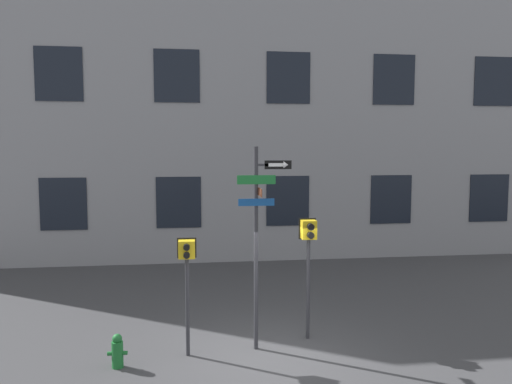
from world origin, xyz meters
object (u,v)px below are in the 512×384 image
object	(u,v)px
pedestrian_signal_left	(187,264)
fire_hydrant	(117,351)
street_sign_pole	(259,231)
pedestrian_signal_right	(309,245)

from	to	relation	value
pedestrian_signal_left	fire_hydrant	distance (m)	2.11
street_sign_pole	fire_hydrant	size ratio (longest dim) A/B	6.39
street_sign_pole	pedestrian_signal_right	size ratio (longest dim) A/B	1.59
pedestrian_signal_left	street_sign_pole	bearing A→B (deg)	5.99
pedestrian_signal_right	fire_hydrant	world-z (taller)	pedestrian_signal_right
pedestrian_signal_left	fire_hydrant	size ratio (longest dim) A/B	3.62
street_sign_pole	pedestrian_signal_left	world-z (taller)	street_sign_pole
pedestrian_signal_left	fire_hydrant	xyz separation A→B (m)	(-1.35, -0.39, -1.58)
fire_hydrant	pedestrian_signal_left	bearing A→B (deg)	15.97
street_sign_pole	fire_hydrant	distance (m)	3.62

